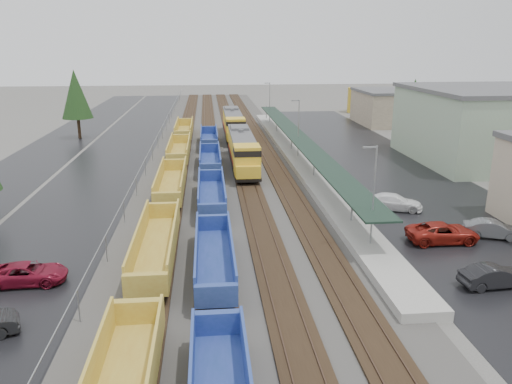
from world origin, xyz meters
TOP-DOWN VIEW (x-y plane):
  - ballast_strip at (0.00, 60.00)m, footprint 20.00×160.00m
  - trackbed at (-0.00, 60.00)m, footprint 14.60×160.00m
  - west_parking_lot at (-15.00, 60.00)m, footprint 10.00×160.00m
  - west_road at (-25.00, 60.00)m, footprint 9.00×160.00m
  - east_commuter_lot at (19.00, 50.00)m, footprint 16.00×100.00m
  - station_platform at (9.50, 50.01)m, footprint 3.00×80.00m
  - chainlink_fence at (-9.50, 58.44)m, footprint 0.08×160.04m
  - distant_hills at (44.79, 210.68)m, footprint 301.00×140.00m
  - tree_west_far at (-23.00, 70.00)m, footprint 4.84×4.84m
  - tree_east at (28.00, 58.00)m, footprint 4.40×4.40m
  - locomotive_lead at (2.00, 46.75)m, footprint 2.88×18.99m
  - locomotive_trail at (2.00, 67.75)m, footprint 2.88×18.99m
  - well_string_yellow at (-6.00, 28.05)m, footprint 2.62×95.93m
  - well_string_blue at (-2.00, 24.80)m, footprint 2.47×85.26m
  - storage_tank at (32.03, 96.98)m, footprint 5.48×5.48m
  - parked_car_west_c at (-13.96, 17.21)m, footprint 2.46×5.02m
  - parked_car_east_a at (15.52, 13.86)m, footprint 1.86×4.42m
  - parked_car_east_b at (15.70, 21.34)m, footprint 2.58×5.55m
  - parked_car_east_c at (14.79, 29.33)m, footprint 3.54×5.51m
  - parked_car_east_e at (20.02, 21.80)m, footprint 2.88×4.54m

SIDE VIEW (x-z plane):
  - distant_hills at x=44.79m, z-range -12.60..12.60m
  - west_parking_lot at x=-15.00m, z-range 0.00..0.02m
  - west_road at x=-25.00m, z-range 0.00..0.02m
  - east_commuter_lot at x=19.00m, z-range 0.00..0.02m
  - ballast_strip at x=0.00m, z-range 0.00..0.08m
  - trackbed at x=0.00m, z-range 0.05..0.27m
  - parked_car_west_c at x=-13.96m, z-range 0.00..1.37m
  - parked_car_east_e at x=20.02m, z-range 0.00..1.41m
  - parked_car_east_a at x=15.52m, z-range 0.00..1.42m
  - station_platform at x=9.50m, z-range -3.27..4.73m
  - parked_car_east_c at x=14.79m, z-range 0.00..1.49m
  - parked_car_east_b at x=15.70m, z-range 0.00..1.54m
  - well_string_blue at x=-2.00m, z-range 0.01..2.21m
  - well_string_yellow at x=-6.00m, z-range 0.00..2.32m
  - chainlink_fence at x=-9.50m, z-range 0.60..2.62m
  - locomotive_lead at x=2.00m, z-range 0.16..4.46m
  - locomotive_trail at x=2.00m, z-range 0.16..4.46m
  - storage_tank at x=32.03m, z-range 0.00..5.48m
  - tree_east at x=28.00m, z-range 1.47..11.47m
  - tree_west_far at x=-23.00m, z-range 1.62..12.62m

